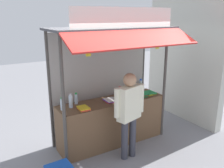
# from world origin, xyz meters

# --- Properties ---
(ground_plane) EXTENTS (20.00, 20.00, 0.00)m
(ground_plane) POSITION_xyz_m (0.00, 0.00, 0.00)
(ground_plane) COLOR gray
(stall_counter) EXTENTS (2.26, 0.60, 0.94)m
(stall_counter) POSITION_xyz_m (0.00, 0.00, 0.47)
(stall_counter) COLOR brown
(stall_counter) RESTS_ON ground
(stall_structure) EXTENTS (2.46, 1.49, 2.75)m
(stall_structure) POSITION_xyz_m (0.00, 0.12, 1.66)
(stall_structure) COLOR #4C4742
(stall_structure) RESTS_ON ground
(water_bottle_back_left) EXTENTS (0.07, 0.07, 0.24)m
(water_bottle_back_left) POSITION_xyz_m (0.78, 0.06, 1.05)
(water_bottle_back_left) COLOR silver
(water_bottle_back_left) RESTS_ON stall_counter
(water_bottle_far_left) EXTENTS (0.08, 0.08, 0.28)m
(water_bottle_far_left) POSITION_xyz_m (-0.86, 0.07, 1.07)
(water_bottle_far_left) COLOR silver
(water_bottle_far_left) RESTS_ON stall_counter
(water_bottle_mid_left) EXTENTS (0.07, 0.07, 0.25)m
(water_bottle_mid_left) POSITION_xyz_m (-1.04, 0.03, 1.06)
(water_bottle_mid_left) COLOR silver
(water_bottle_mid_left) RESTS_ON stall_counter
(water_bottle_mid_right) EXTENTS (0.08, 0.08, 0.28)m
(water_bottle_mid_right) POSITION_xyz_m (0.91, 0.24, 1.07)
(water_bottle_mid_right) COLOR silver
(water_bottle_mid_right) RESTS_ON stall_counter
(water_bottle_back_right) EXTENTS (0.06, 0.06, 0.23)m
(water_bottle_back_right) POSITION_xyz_m (-0.70, 0.20, 1.05)
(water_bottle_back_right) COLOR silver
(water_bottle_back_right) RESTS_ON stall_counter
(water_bottle_far_right) EXTENTS (0.07, 0.07, 0.26)m
(water_bottle_far_right) POSITION_xyz_m (0.19, 0.01, 1.06)
(water_bottle_far_right) COLOR silver
(water_bottle_far_right) RESTS_ON stall_counter
(magazine_stack_rear_center) EXTENTS (0.27, 0.29, 0.04)m
(magazine_stack_rear_center) POSITION_xyz_m (-0.04, -0.02, 0.96)
(magazine_stack_rear_center) COLOR red
(magazine_stack_rear_center) RESTS_ON stall_counter
(magazine_stack_right) EXTENTS (0.26, 0.26, 0.07)m
(magazine_stack_right) POSITION_xyz_m (0.67, -0.10, 0.98)
(magazine_stack_right) COLOR green
(magazine_stack_right) RESTS_ON stall_counter
(magazine_stack_front_right) EXTENTS (0.21, 0.26, 0.05)m
(magazine_stack_front_right) POSITION_xyz_m (-0.71, -0.16, 0.97)
(magazine_stack_front_right) COLOR black
(magazine_stack_front_right) RESTS_ON stall_counter
(magazine_stack_front_left) EXTENTS (0.26, 0.28, 0.04)m
(magazine_stack_front_left) POSITION_xyz_m (0.93, -0.05, 0.96)
(magazine_stack_front_left) COLOR yellow
(magazine_stack_front_left) RESTS_ON stall_counter
(banana_bunch_leftmost) EXTENTS (0.10, 0.10, 0.29)m
(banana_bunch_leftmost) POSITION_xyz_m (0.78, -0.40, 2.06)
(banana_bunch_leftmost) COLOR #332D23
(banana_bunch_inner_left) EXTENTS (0.11, 0.11, 0.23)m
(banana_bunch_inner_left) POSITION_xyz_m (-0.04, -0.40, 2.12)
(banana_bunch_inner_left) COLOR #332D23
(banana_bunch_rightmost) EXTENTS (0.11, 0.11, 0.31)m
(banana_bunch_rightmost) POSITION_xyz_m (-0.70, -0.40, 2.05)
(banana_bunch_rightmost) COLOR #332D23
(banana_bunch_inner_right) EXTENTS (0.09, 0.09, 0.25)m
(banana_bunch_inner_right) POSITION_xyz_m (0.21, -0.40, 2.09)
(banana_bunch_inner_right) COLOR #332D23
(vendor_person) EXTENTS (0.63, 0.32, 1.65)m
(vendor_person) POSITION_xyz_m (-0.03, -0.65, 0.99)
(vendor_person) COLOR #383842
(vendor_person) RESTS_ON ground
(neighbour_wall) EXTENTS (0.20, 2.40, 3.39)m
(neighbour_wall) POSITION_xyz_m (2.31, 0.30, 1.69)
(neighbour_wall) COLOR beige
(neighbour_wall) RESTS_ON ground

